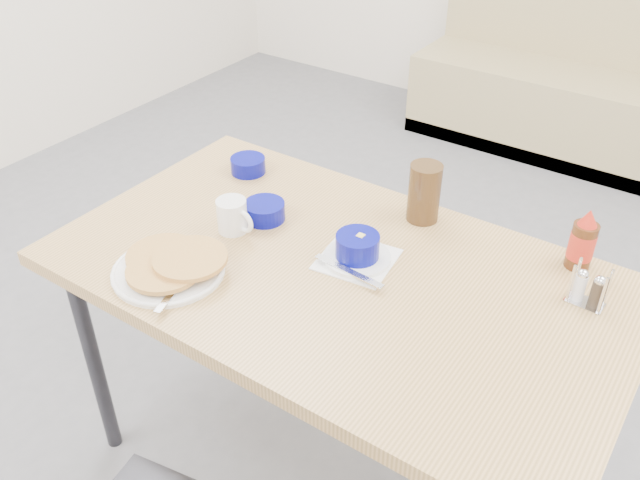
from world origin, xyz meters
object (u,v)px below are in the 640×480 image
Objects in this scene: creamer_bowl at (248,165)px; condiment_caddy at (588,291)px; dining_table at (336,288)px; syrup_bottle at (582,242)px; coffee_mug at (233,216)px; amber_tumbler at (424,193)px; butter_bowl at (265,211)px; booth_bench at (598,91)px; grits_setting at (357,250)px; pancake_plate at (171,266)px.

creamer_bowl is 1.03× the size of condiment_caddy.
dining_table is 13.87× the size of condiment_caddy.
condiment_caddy is 0.63× the size of syrup_bottle.
coffee_mug is 0.50m from amber_tumbler.
booth_bench is at bearing 83.49° from butter_bowl.
coffee_mug is 0.54× the size of grits_setting.
coffee_mug is at bearing -97.00° from booth_bench.
syrup_bottle reaches higher than butter_bowl.
condiment_caddy reaches higher than pancake_plate.
creamer_bowl is 0.64× the size of amber_tumbler.
dining_table is 12.05× the size of coffee_mug.
coffee_mug reaches higher than butter_bowl.
grits_setting is at bearing -159.83° from condiment_caddy.
booth_bench is 16.36× the size of coffee_mug.
pancake_plate is at bearing -71.61° from creamer_bowl.
butter_bowl reaches higher than dining_table.
coffee_mug is 1.12× the size of creamer_bowl.
creamer_bowl is at bearing 108.39° from pancake_plate.
condiment_caddy reaches higher than grits_setting.
butter_bowl is 0.83m from condiment_caddy.
grits_setting is 0.54m from condiment_caddy.
creamer_bowl is at bearing -173.12° from amber_tumbler.
coffee_mug reaches higher than creamer_bowl.
butter_bowl is (-0.28, 0.07, 0.09)m from dining_table.
grits_setting is at bearing -99.54° from amber_tumbler.
booth_bench is 2.51m from butter_bowl.
pancake_plate is 0.51m from creamer_bowl.
amber_tumbler reaches higher than grits_setting.
amber_tumbler and syrup_bottle have the same top height.
dining_table is 8.68× the size of syrup_bottle.
creamer_bowl is 0.64× the size of syrup_bottle.
creamer_bowl reaches higher than dining_table.
booth_bench reaches higher than butter_bowl.
butter_bowl is 0.68× the size of amber_tumbler.
pancake_plate is at bearing -143.27° from dining_table.
grits_setting is at bearing -21.03° from creamer_bowl.
syrup_bottle reaches higher than pancake_plate.
condiment_caddy is (1.02, -0.04, 0.01)m from creamer_bowl.
dining_table is 0.35m from amber_tumbler.
grits_setting is 1.97× the size of butter_bowl.
pancake_plate is 0.68m from amber_tumbler.
condiment_caddy is (0.85, 0.23, -0.01)m from coffee_mug.
pancake_plate is 2.33× the size of coffee_mug.
pancake_plate reaches higher than dining_table.
booth_bench is 2.30m from syrup_bottle.
grits_setting is 0.54m from syrup_bottle.
dining_table is at bearing -144.52° from syrup_bottle.
syrup_bottle is (0.48, 0.34, 0.13)m from dining_table.
butter_bowl reaches higher than creamer_bowl.
dining_table is 6.49× the size of grits_setting.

